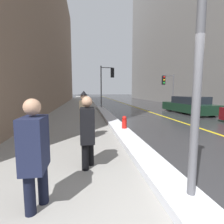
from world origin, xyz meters
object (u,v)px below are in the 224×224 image
Objects in this scene: lamp_post at (200,34)px; parked_car_dark_green at (189,105)px; fire_hydrant at (124,124)px; traffic_light_near at (108,78)px; traffic_light_far at (167,84)px; pedestrian_nearside at (84,113)px; pedestrian_in_glasses at (35,150)px; pedestrian_trailing at (87,129)px.

lamp_post reaches higher than parked_car_dark_green.
lamp_post is 5.18m from fire_hydrant.
traffic_light_near is 1.19× the size of traffic_light_far.
traffic_light_near reaches higher than parked_car_dark_green.
pedestrian_nearside is (-8.20, -10.43, -1.49)m from traffic_light_far.
traffic_light_far is 4.68m from parked_car_dark_green.
lamp_post reaches higher than fire_hydrant.
pedestrian_in_glasses is at bearing 54.66° from traffic_light_far.
pedestrian_in_glasses is 13.09m from parked_car_dark_green.
traffic_light_far is at bearing -6.95° from traffic_light_near.
lamp_post is 2.35× the size of pedestrian_nearside.
pedestrian_in_glasses is at bearing -9.76° from pedestrian_nearside.
traffic_light_near is at bearing 169.06° from pedestrian_in_glasses.
pedestrian_in_glasses is at bearing -117.48° from fire_hydrant.
traffic_light_near is 13.15m from pedestrian_trailing.
traffic_light_near is 7.54m from parked_car_dark_green.
parked_car_dark_green is at bearing -43.71° from traffic_light_near.
fire_hydrant is at bearing -100.56° from traffic_light_near.
traffic_light_near is 0.81× the size of parked_car_dark_green.
traffic_light_near is 2.47× the size of pedestrian_in_glasses.
traffic_light_far is 0.68× the size of parked_car_dark_green.
parked_car_dark_green is 8.31m from fire_hydrant.
pedestrian_nearside is 2.48× the size of fire_hydrant.
pedestrian_in_glasses is 3.75m from pedestrian_nearside.
pedestrian_in_glasses is (-2.29, 0.26, -1.59)m from lamp_post.
pedestrian_in_glasses is 5.05m from fire_hydrant.
traffic_light_far is 2.08× the size of pedestrian_in_glasses.
fire_hydrant is (-0.57, -9.65, -2.57)m from traffic_light_near.
traffic_light_near is 5.75× the size of fire_hydrant.
fire_hydrant is at bearing 125.75° from parked_car_dark_green.
lamp_post is at bearing -99.57° from traffic_light_near.
parked_car_dark_green is (5.77, -4.28, -2.31)m from traffic_light_near.
traffic_light_far reaches higher than pedestrian_trailing.
traffic_light_near reaches higher than traffic_light_far.
pedestrian_nearside reaches higher than parked_car_dark_green.
pedestrian_nearside is at bearing 48.64° from traffic_light_far.
fire_hydrant is at bearing 115.52° from pedestrian_nearside.
traffic_light_far reaches higher than pedestrian_nearside.
pedestrian_trailing is (-2.12, -12.81, -2.02)m from traffic_light_near.
lamp_post is 2.69m from pedestrian_trailing.
lamp_post reaches higher than traffic_light_far.
traffic_light_near is at bearing 48.95° from parked_car_dark_green.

